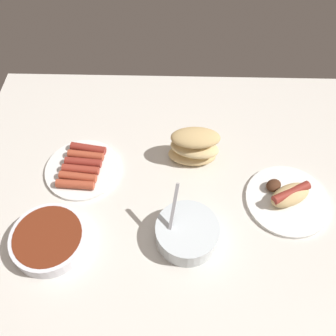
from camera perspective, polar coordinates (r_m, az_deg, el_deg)
name	(u,v)px	position (r cm, az deg, el deg)	size (l,w,h in cm)	color
ground_plane	(174,183)	(107.16, 0.87, -2.32)	(120.00, 90.00, 3.00)	silver
bread_stack	(194,147)	(106.59, 4.06, 3.25)	(15.25, 9.87, 10.80)	#DBB77A
plate_hotdog_assembled	(288,197)	(105.80, 17.94, -4.29)	(22.73, 22.73, 5.61)	white
plate_sausages	(83,168)	(109.71, -12.87, 0.05)	(21.57, 21.57, 3.36)	white
bowl_coleslaw	(188,232)	(94.16, 3.03, -9.80)	(15.92, 15.92, 15.47)	silver
bowl_chili	(50,239)	(98.68, -17.67, -10.31)	(18.87, 18.87, 4.12)	white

